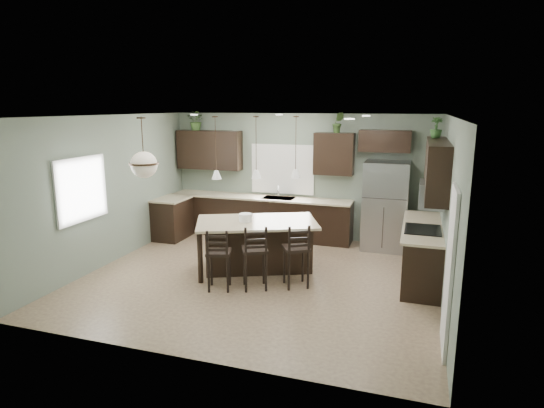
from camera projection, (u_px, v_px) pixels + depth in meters
The scene contains 33 objects.
ground at pixel (260, 277), 8.01m from camera, with size 6.00×6.00×0.00m, color #9E8466.
pantry_door at pixel (449, 271), 5.46m from camera, with size 0.04×0.82×2.04m, color white.
window_back at pixel (283, 169), 10.35m from camera, with size 1.35×0.02×1.00m, color white.
window_left at pixel (81, 189), 7.84m from camera, with size 0.02×1.10×1.00m, color white.
left_return_cabs at pixel (172, 219), 10.31m from camera, with size 0.60×0.90×0.90m, color black.
left_return_countertop at pixel (172, 199), 10.21m from camera, with size 0.66×0.96×0.04m, color beige.
back_lower_cabs at pixel (260, 217), 10.45m from camera, with size 4.20×0.60×0.90m, color black.
back_countertop at pixel (260, 197), 10.33m from camera, with size 4.20×0.66×0.04m, color beige.
sink_inset at pixel (279, 198), 10.20m from camera, with size 0.70×0.45×0.01m, color gray.
faucet at pixel (278, 192), 10.14m from camera, with size 0.02×0.02×0.28m, color silver.
back_upper_left at pixel (209, 150), 10.65m from camera, with size 1.55×0.34×0.90m, color black.
back_upper_right at pixel (334, 154), 9.76m from camera, with size 0.85×0.34×0.90m, color black.
fridge_header at pixel (385, 141), 9.38m from camera, with size 1.05×0.34×0.45m, color black.
right_lower_cabs at pixel (422, 253), 7.92m from camera, with size 0.60×2.35×0.90m, color black.
right_countertop at pixel (423, 227), 7.83m from camera, with size 0.66×2.35×0.04m, color beige.
cooktop at pixel (423, 230), 7.57m from camera, with size 0.58×0.75×0.02m, color black.
wall_oven_front at pixel (403, 256), 7.76m from camera, with size 0.01×0.72×0.60m, color gray.
right_upper_cabs at pixel (436, 168), 7.56m from camera, with size 0.34×2.35×0.90m, color black.
microwave at pixel (432, 194), 7.41m from camera, with size 0.40×0.75×0.40m, color gray.
refrigerator at pixel (385, 206), 9.44m from camera, with size 0.90×0.74×1.85m, color #9D9DA5.
kitchen_island at pixel (257, 246), 8.30m from camera, with size 2.14×1.21×0.92m, color black.
serving_dish at pixel (246, 218), 8.17m from camera, with size 0.24×0.24×0.14m, color white.
bar_stool_left at pixel (219, 259), 7.39m from camera, with size 0.39×0.39×1.04m, color black.
bar_stool_center at pixel (255, 257), 7.42m from camera, with size 0.41×0.41×1.10m, color black.
bar_stool_right at pixel (296, 255), 7.51m from camera, with size 0.40×0.40×1.09m, color black.
pendant_left at pixel (216, 148), 7.85m from camera, with size 0.17×0.17×1.10m, color white, non-canonical shape.
pendant_center at pixel (256, 148), 7.92m from camera, with size 0.17×0.17×1.10m, color silver, non-canonical shape.
pendant_right at pixel (296, 147), 7.99m from camera, with size 0.17×0.17×1.10m, color white, non-canonical shape.
chandelier at pixel (143, 148), 7.12m from camera, with size 0.46×0.46×0.96m, color #F7E5CA, non-canonical shape.
plant_back_left at pixel (197, 121), 10.56m from camera, with size 0.40×0.35×0.45m, color #355525.
plant_back_right at pixel (338, 123), 9.57m from camera, with size 0.24×0.19×0.43m, color #324E22.
plant_right_wall at pixel (436, 128), 8.06m from camera, with size 0.21×0.21×0.37m, color #2C5424.
room_shell at pixel (259, 182), 7.65m from camera, with size 6.00×6.00×6.00m.
Camera 1 is at (2.53, -7.12, 2.96)m, focal length 30.00 mm.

